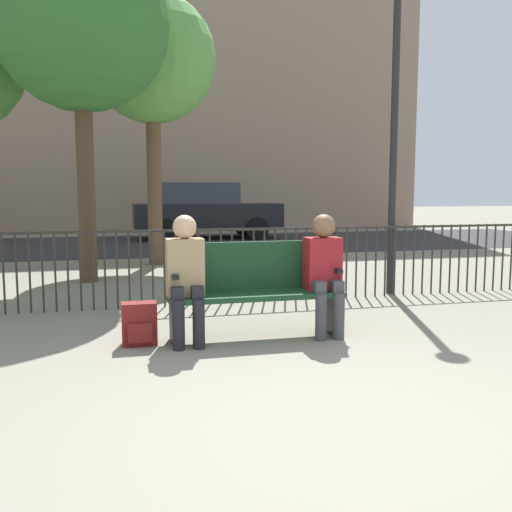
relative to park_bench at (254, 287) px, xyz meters
The scene contains 12 objects.
ground_plane 2.33m from the park_bench, 90.00° to the right, with size 80.00×80.00×0.00m, color gray.
park_bench is the anchor object (origin of this frame).
seated_person_0 0.71m from the park_bench, 169.24° to the right, with size 0.34×0.39×1.20m.
seated_person_1 0.71m from the park_bench, 10.88° to the right, with size 0.34×0.39×1.19m.
backpack 1.14m from the park_bench, behind, with size 0.32×0.23×0.40m.
fence_railing 1.65m from the park_bench, 90.57° to the left, with size 9.01×0.03×0.95m.
tree_1 6.62m from the park_bench, 95.36° to the left, with size 2.37×2.37×5.02m.
tree_2 5.40m from the park_bench, 113.75° to the left, with size 2.62×2.62×5.21m.
lamp_post 3.73m from the park_bench, 37.29° to the left, with size 0.28×0.28×4.16m.
street_surface 9.73m from the park_bench, 90.00° to the left, with size 24.00×6.00×0.01m.
parked_car_0 11.29m from the park_bench, 83.65° to the left, with size 4.20×1.94×1.62m.
building_facade 18.73m from the park_bench, 90.00° to the left, with size 20.00×6.00×13.12m.
Camera 1 is at (-1.30, -3.00, 1.43)m, focal length 40.00 mm.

